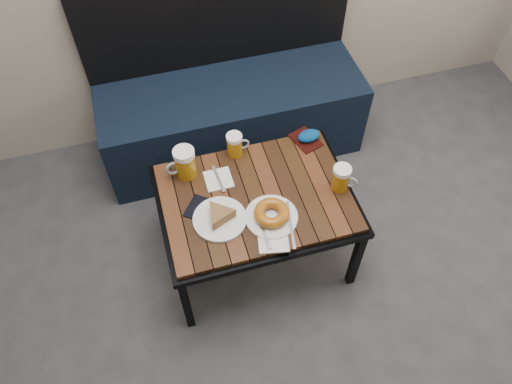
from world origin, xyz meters
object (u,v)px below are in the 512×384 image
object	(u,v)px
bench	(231,109)
cafe_table	(256,202)
beer_mug_right	(341,178)
passport_burgundy	(306,140)
plate_bagel	(272,215)
beer_mug_left	(185,163)
beer_mug_centre	(235,145)
knit_pouch	(309,136)
passport_navy	(198,208)
plate_pie	(220,217)

from	to	relation	value
bench	cafe_table	world-z (taller)	bench
beer_mug_right	cafe_table	bearing A→B (deg)	-154.19
passport_burgundy	cafe_table	bearing A→B (deg)	-160.19
cafe_table	passport_burgundy	xyz separation A→B (m)	(0.31, 0.25, 0.05)
beer_mug_right	plate_bagel	distance (m)	0.34
beer_mug_left	beer_mug_centre	size ratio (longest dim) A/B	1.29
passport_burgundy	beer_mug_centre	bearing A→B (deg)	159.09
bench	knit_pouch	world-z (taller)	bench
beer_mug_right	plate_bagel	bearing A→B (deg)	-133.14
beer_mug_right	beer_mug_left	bearing A→B (deg)	-168.00
beer_mug_right	passport_navy	xyz separation A→B (m)	(-0.61, 0.06, -0.06)
cafe_table	beer_mug_left	xyz separation A→B (m)	(-0.26, 0.20, 0.12)
beer_mug_right	plate_bagel	xyz separation A→B (m)	(-0.33, -0.07, -0.04)
beer_mug_right	plate_bagel	size ratio (longest dim) A/B	0.43
bench	beer_mug_left	distance (m)	0.70
beer_mug_right	bench	bearing A→B (deg)	144.10
plate_pie	knit_pouch	size ratio (longest dim) A/B	2.07
cafe_table	passport_burgundy	distance (m)	0.40
beer_mug_centre	passport_burgundy	size ratio (longest dim) A/B	0.81
plate_pie	plate_bagel	bearing A→B (deg)	-13.45
bench	plate_bagel	size ratio (longest dim) A/B	4.86
passport_burgundy	knit_pouch	world-z (taller)	knit_pouch
cafe_table	beer_mug_right	size ratio (longest dim) A/B	6.74
bench	beer_mug_centre	xyz separation A→B (m)	(-0.09, -0.49, 0.26)
bench	beer_mug_left	xyz separation A→B (m)	(-0.33, -0.55, 0.27)
beer_mug_left	plate_bagel	bearing A→B (deg)	126.29
plate_bagel	passport_navy	bearing A→B (deg)	154.55
beer_mug_centre	beer_mug_right	world-z (taller)	beer_mug_right
passport_navy	beer_mug_right	bearing A→B (deg)	31.44
cafe_table	passport_navy	distance (m)	0.26
plate_pie	beer_mug_left	bearing A→B (deg)	106.85
beer_mug_right	knit_pouch	size ratio (longest dim) A/B	1.15
passport_navy	plate_bagel	bearing A→B (deg)	11.52
cafe_table	plate_pie	xyz separation A→B (m)	(-0.18, -0.08, 0.07)
beer_mug_centre	passport_navy	bearing A→B (deg)	-133.66
passport_burgundy	knit_pouch	xyz separation A→B (m)	(0.02, 0.00, 0.02)
passport_burgundy	bench	bearing A→B (deg)	97.03
plate_bagel	knit_pouch	world-z (taller)	plate_bagel
beer_mug_right	knit_pouch	distance (m)	0.31
beer_mug_left	plate_bagel	distance (m)	0.44
bench	knit_pouch	size ratio (longest dim) A/B	12.91
bench	beer_mug_centre	size ratio (longest dim) A/B	12.06
cafe_table	bench	bearing A→B (deg)	84.58
cafe_table	plate_bagel	distance (m)	0.15
beer_mug_left	beer_mug_right	size ratio (longest dim) A/B	1.21
passport_navy	beer_mug_centre	bearing A→B (deg)	85.02
beer_mug_left	passport_burgundy	world-z (taller)	beer_mug_left
beer_mug_left	plate_pie	bearing A→B (deg)	101.60
bench	passport_navy	xyz separation A→B (m)	(-0.32, -0.75, 0.20)
bench	beer_mug_right	xyz separation A→B (m)	(0.29, -0.81, 0.26)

